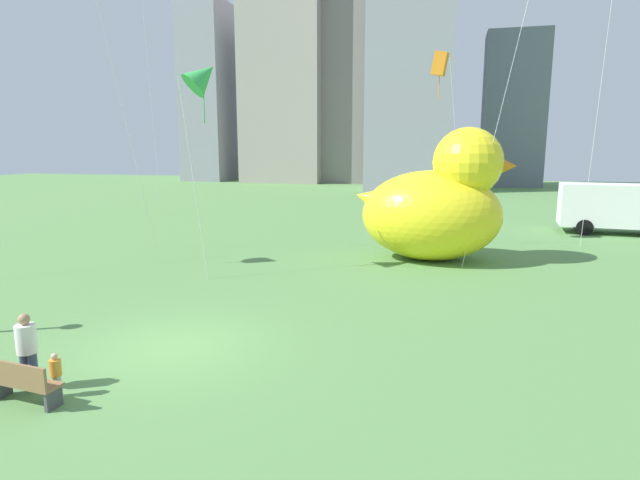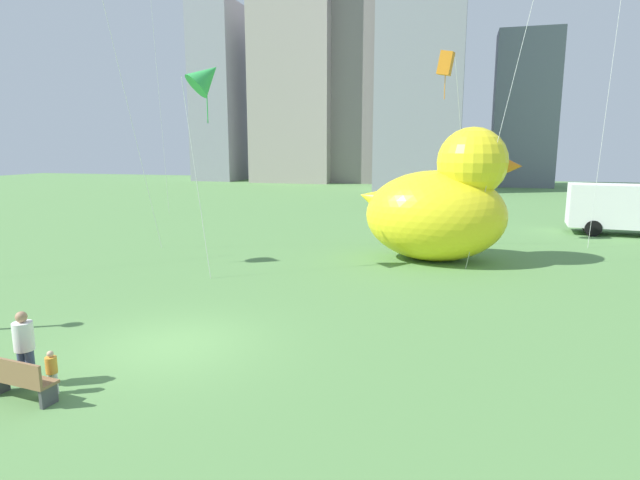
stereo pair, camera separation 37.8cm
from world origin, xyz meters
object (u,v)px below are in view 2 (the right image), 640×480
at_px(person_child, 52,370).
at_px(kite_orange, 446,64).
at_px(park_bench, 19,379).
at_px(giant_inflatable_duck, 441,205).
at_px(kite_green, 206,77).
at_px(person_adult, 24,345).
at_px(box_truck, 625,210).

relative_size(person_child, kite_orange, 0.10).
distance_m(park_bench, giant_inflatable_duck, 17.09).
relative_size(person_child, kite_green, 0.11).
distance_m(park_bench, kite_orange, 22.19).
distance_m(person_adult, kite_orange, 21.67).
bearing_deg(person_adult, kite_orange, 67.87).
bearing_deg(giant_inflatable_duck, box_truck, 44.07).
bearing_deg(kite_green, park_bench, -83.65).
height_order(box_truck, kite_green, kite_green).
xyz_separation_m(giant_inflatable_duck, kite_orange, (-0.20, 3.95, 6.43)).
height_order(person_adult, box_truck, box_truck).
bearing_deg(person_child, kite_green, 98.83).
bearing_deg(box_truck, kite_green, -142.35).
bearing_deg(giant_inflatable_duck, person_adult, -117.91).
height_order(person_child, kite_orange, kite_orange).
bearing_deg(person_child, person_adult, 169.14).
height_order(person_child, kite_green, kite_green).
xyz_separation_m(park_bench, person_adult, (-0.38, 0.57, 0.43)).
height_order(park_bench, kite_green, kite_green).
bearing_deg(park_bench, kite_green, 96.35).
bearing_deg(park_bench, kite_orange, 69.45).
relative_size(person_adult, kite_green, 0.20).
distance_m(box_truck, kite_orange, 13.63).
bearing_deg(kite_orange, kite_green, -134.11).
relative_size(park_bench, kite_orange, 0.16).
height_order(person_adult, giant_inflatable_duck, giant_inflatable_duck).
relative_size(park_bench, kite_green, 0.18).
bearing_deg(box_truck, kite_orange, -151.05).
xyz_separation_m(person_child, kite_green, (-1.58, 10.16, 7.00)).
distance_m(giant_inflatable_duck, box_truck, 13.66).
height_order(person_adult, kite_orange, kite_orange).
xyz_separation_m(park_bench, giant_inflatable_duck, (7.41, 15.27, 1.99)).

